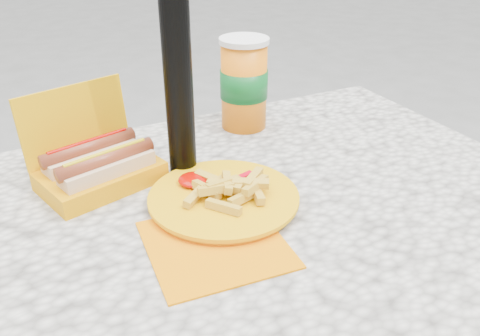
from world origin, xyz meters
name	(u,v)px	position (x,y,z in m)	size (l,w,h in m)	color
picnic_table	(220,267)	(0.00, 0.00, 0.64)	(1.20, 0.80, 0.75)	beige
hotdog_box	(98,165)	(-0.15, 0.19, 0.79)	(0.23, 0.20, 0.17)	#E19F03
fries_plate	(223,200)	(0.02, 0.02, 0.76)	(0.29, 0.33, 0.05)	orange
soda_cup	(244,83)	(0.20, 0.30, 0.85)	(0.11, 0.11, 0.20)	orange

